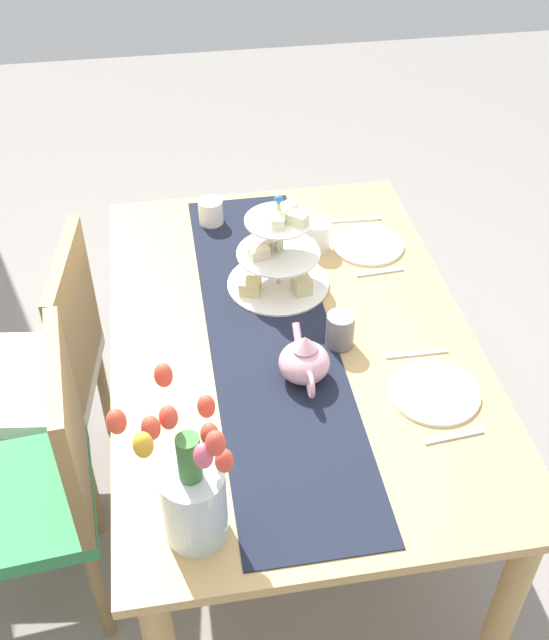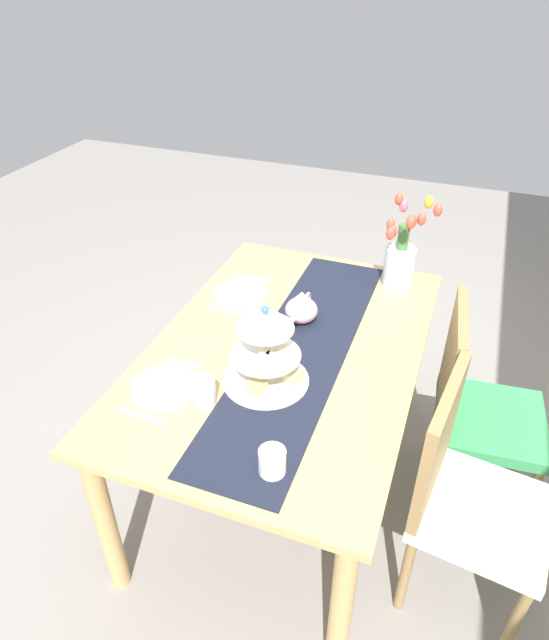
% 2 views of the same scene
% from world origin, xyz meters
% --- Properties ---
extents(ground_plane, '(8.00, 8.00, 0.00)m').
position_xyz_m(ground_plane, '(0.00, 0.00, 0.00)').
color(ground_plane, gray).
extents(dining_table, '(1.49, 0.98, 0.75)m').
position_xyz_m(dining_table, '(0.00, 0.00, 0.64)').
color(dining_table, tan).
rests_on(dining_table, ground_plane).
extents(chair_left, '(0.45, 0.45, 0.91)m').
position_xyz_m(chair_left, '(-0.20, 0.72, 0.50)').
color(chair_left, olive).
rests_on(chair_left, ground_plane).
extents(chair_right, '(0.47, 0.47, 0.91)m').
position_xyz_m(chair_right, '(0.24, 0.72, 0.50)').
color(chair_right, olive).
rests_on(chair_right, ground_plane).
extents(table_runner, '(1.41, 0.34, 0.00)m').
position_xyz_m(table_runner, '(0.00, 0.06, 0.75)').
color(table_runner, black).
rests_on(table_runner, dining_table).
extents(tiered_cake_stand, '(0.30, 0.30, 0.30)m').
position_xyz_m(tiered_cake_stand, '(0.21, 0.00, 0.85)').
color(tiered_cake_stand, beige).
rests_on(tiered_cake_stand, table_runner).
extents(teapot, '(0.24, 0.13, 0.14)m').
position_xyz_m(teapot, '(-0.18, 0.00, 0.81)').
color(teapot, '#E5A8BC').
rests_on(teapot, table_runner).
extents(tulip_vase, '(0.23, 0.22, 0.40)m').
position_xyz_m(tulip_vase, '(-0.59, 0.31, 0.89)').
color(tulip_vase, silver).
rests_on(tulip_vase, dining_table).
extents(cream_jug, '(0.08, 0.08, 0.08)m').
position_xyz_m(cream_jug, '(0.58, 0.16, 0.79)').
color(cream_jug, white).
rests_on(cream_jug, dining_table).
extents(dinner_plate_left, '(0.23, 0.23, 0.01)m').
position_xyz_m(dinner_plate_left, '(-0.29, -0.31, 0.75)').
color(dinner_plate_left, white).
rests_on(dinner_plate_left, dining_table).
extents(fork_left, '(0.03, 0.15, 0.01)m').
position_xyz_m(fork_left, '(-0.43, -0.31, 0.75)').
color(fork_left, silver).
rests_on(fork_left, dining_table).
extents(knife_left, '(0.02, 0.17, 0.01)m').
position_xyz_m(knife_left, '(-0.14, -0.31, 0.75)').
color(knife_left, silver).
rests_on(knife_left, dining_table).
extents(dinner_plate_right, '(0.23, 0.23, 0.01)m').
position_xyz_m(dinner_plate_right, '(0.37, -0.31, 0.75)').
color(dinner_plate_right, white).
rests_on(dinner_plate_right, dining_table).
extents(fork_right, '(0.03, 0.15, 0.01)m').
position_xyz_m(fork_right, '(0.22, -0.31, 0.75)').
color(fork_right, silver).
rests_on(fork_right, dining_table).
extents(knife_right, '(0.02, 0.17, 0.01)m').
position_xyz_m(knife_right, '(0.51, -0.31, 0.75)').
color(knife_right, silver).
rests_on(knife_right, dining_table).
extents(mug_grey, '(0.08, 0.08, 0.09)m').
position_xyz_m(mug_grey, '(-0.07, -0.12, 0.80)').
color(mug_grey, slate).
rests_on(mug_grey, table_runner).
extents(mug_white_text, '(0.08, 0.08, 0.09)m').
position_xyz_m(mug_white_text, '(0.38, -0.15, 0.80)').
color(mug_white_text, white).
rests_on(mug_white_text, dining_table).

